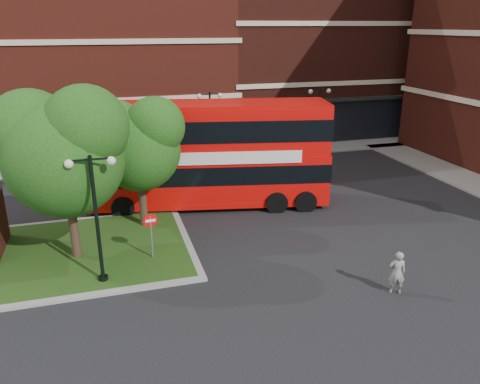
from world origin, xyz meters
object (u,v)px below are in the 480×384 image
object	(u,v)px
car_white	(284,144)
bus	(207,148)
car_silver	(122,155)
woman	(397,272)

from	to	relation	value
car_white	bus	bearing A→B (deg)	131.18
car_silver	car_white	size ratio (longest dim) A/B	1.02
bus	car_silver	distance (m)	10.06
woman	car_silver	distance (m)	21.31
bus	car_white	distance (m)	12.17
bus	car_white	size ratio (longest dim) A/B	3.02
bus	woman	xyz separation A→B (m)	(4.57, -10.61, -2.34)
woman	car_white	xyz separation A→B (m)	(3.37, 19.50, -0.12)
bus	car_silver	world-z (taller)	bus
bus	car_white	xyz separation A→B (m)	(7.94, 8.89, -2.46)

